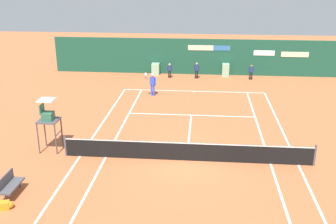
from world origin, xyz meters
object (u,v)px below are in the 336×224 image
(equipment_bag, at_px, (0,206))
(ball_kid_left_post, at_px, (170,70))
(umpire_chair, at_px, (48,118))
(player_bench, at_px, (9,184))
(tennis_ball_mid_court, at_px, (187,99))
(player_on_baseline, at_px, (152,83))
(ball_kid_centre_post, at_px, (251,71))
(ball_kid_right_post, at_px, (197,69))

(equipment_bag, xyz_separation_m, ball_kid_left_post, (4.82, 20.31, 0.56))
(equipment_bag, bearing_deg, umpire_chair, 89.86)
(player_bench, height_order, tennis_ball_mid_court, player_bench)
(tennis_ball_mid_court, bearing_deg, player_on_baseline, 164.43)
(ball_kid_centre_post, bearing_deg, umpire_chair, 50.83)
(ball_kid_centre_post, distance_m, tennis_ball_mid_court, 7.78)
(ball_kid_left_post, xyz_separation_m, tennis_ball_mid_court, (1.76, -5.88, -0.69))
(player_bench, distance_m, tennis_ball_mid_court, 14.94)
(ball_kid_centre_post, bearing_deg, tennis_ball_mid_court, 48.10)
(umpire_chair, bearing_deg, tennis_ball_mid_court, 143.90)
(player_bench, xyz_separation_m, equipment_bag, (0.08, -1.08, -0.35))
(player_on_baseline, bearing_deg, umpire_chair, 90.12)
(player_bench, relative_size, ball_kid_left_post, 1.10)
(ball_kid_left_post, bearing_deg, equipment_bag, 71.73)
(player_on_baseline, distance_m, ball_kid_right_post, 6.02)
(player_bench, relative_size, player_on_baseline, 0.74)
(umpire_chair, distance_m, player_on_baseline, 10.55)
(ball_kid_right_post, bearing_deg, tennis_ball_mid_court, 78.58)
(ball_kid_centre_post, distance_m, ball_kid_right_post, 4.54)
(ball_kid_centre_post, bearing_deg, player_bench, 57.45)
(ball_kid_centre_post, distance_m, ball_kid_left_post, 6.82)
(equipment_bag, distance_m, ball_kid_left_post, 20.88)
(player_bench, relative_size, ball_kid_centre_post, 1.09)
(tennis_ball_mid_court, bearing_deg, equipment_bag, -114.52)
(ball_kid_right_post, distance_m, tennis_ball_mid_court, 5.95)
(equipment_bag, xyz_separation_m, player_on_baseline, (4.00, 15.15, 0.83))
(equipment_bag, height_order, ball_kid_centre_post, ball_kid_centre_post)
(player_on_baseline, height_order, ball_kid_left_post, player_on_baseline)
(umpire_chair, height_order, ball_kid_left_post, umpire_chair)
(umpire_chair, xyz_separation_m, tennis_ball_mid_court, (6.57, 9.01, -1.73))
(player_bench, relative_size, equipment_bag, 1.31)
(ball_kid_centre_post, xyz_separation_m, tennis_ball_mid_court, (-5.06, -5.88, -0.70))
(ball_kid_centre_post, bearing_deg, ball_kid_left_post, -1.19)
(player_bench, height_order, ball_kid_right_post, ball_kid_right_post)
(player_on_baseline, distance_m, ball_kid_centre_post, 9.22)
(player_bench, bearing_deg, equipment_bag, 4.36)
(umpire_chair, xyz_separation_m, player_on_baseline, (3.99, 9.73, -0.77))
(umpire_chair, bearing_deg, ball_kid_left_post, 162.10)
(umpire_chair, bearing_deg, ball_kid_right_post, 154.53)
(player_bench, bearing_deg, ball_kid_centre_post, 148.64)
(umpire_chair, relative_size, tennis_ball_mid_court, 40.07)
(player_on_baseline, bearing_deg, equipment_bag, 97.62)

